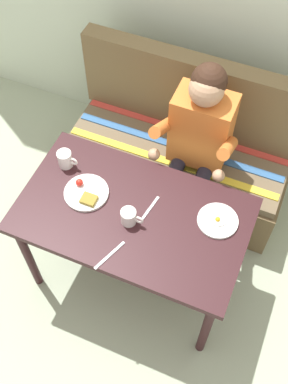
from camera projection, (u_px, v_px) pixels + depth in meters
ground_plane at (135, 272)px, 3.05m from camera, size 8.00×8.00×0.00m
table at (133, 221)px, 2.51m from camera, size 1.20×0.70×0.73m
couch at (179, 154)px, 3.17m from camera, size 1.44×0.56×1.00m
person at (197, 139)px, 2.70m from camera, size 0.45×0.61×1.21m
plate_breakfast at (86, 193)px, 2.49m from camera, size 0.24×0.24×0.05m
plate_eggs at (218, 221)px, 2.40m from camera, size 0.21×0.21×0.04m
coffee_mug at (130, 217)px, 2.37m from camera, size 0.12×0.08×0.09m
coffee_mug_second at (65, 159)px, 2.57m from camera, size 0.12×0.08×0.10m
fork at (150, 208)px, 2.45m from camera, size 0.04×0.17×0.00m
knife at (110, 255)px, 2.30m from camera, size 0.08×0.19×0.00m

